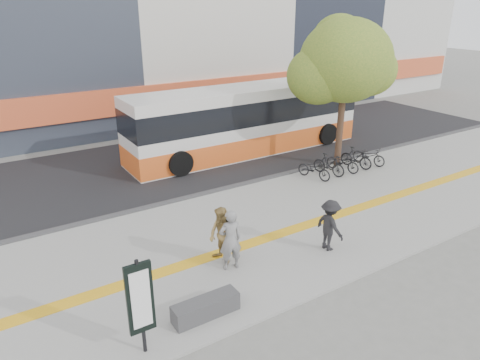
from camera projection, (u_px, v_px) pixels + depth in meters
ground at (267, 262)px, 12.56m from camera, size 120.00×120.00×0.00m
sidewalk at (239, 238)px, 13.72m from camera, size 40.00×7.00×0.08m
tactile_strip at (248, 244)px, 13.31m from camera, size 40.00×0.45×0.01m
street at (148, 167)px, 19.59m from camera, size 40.00×8.00×0.06m
curb at (188, 198)px, 16.44m from camera, size 40.00×0.25×0.14m
bench at (206, 308)px, 10.21m from camera, size 1.60×0.45×0.45m
signboard at (140, 300)px, 8.78m from camera, size 0.55×0.10×2.20m
street_tree at (343, 62)px, 18.20m from camera, size 4.40×3.80×6.31m
bus at (247, 122)px, 21.06m from camera, size 11.70×2.77×3.11m
bicycle_row at (343, 162)px, 18.89m from camera, size 4.12×1.63×0.90m
seated_woman at (230, 240)px, 11.82m from camera, size 0.70×0.52×1.74m
pedestrian_tan at (222, 236)px, 12.11m from camera, size 0.71×0.87×1.64m
pedestrian_dark at (330, 225)px, 12.79m from camera, size 0.58×1.00×1.55m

